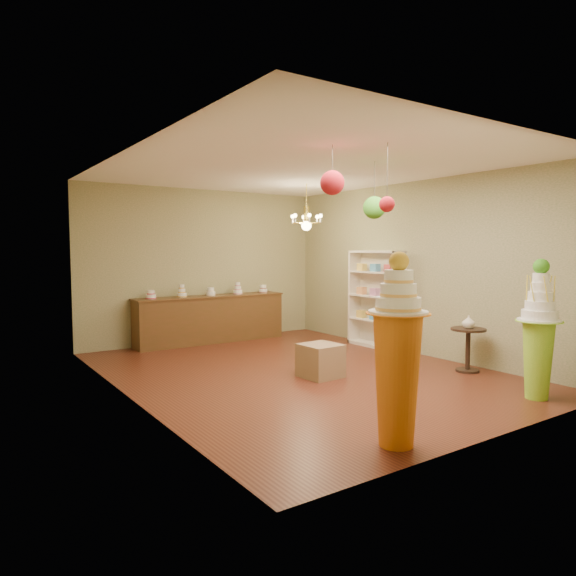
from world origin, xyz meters
TOP-DOWN VIEW (x-y plane):
  - floor at (0.00, 0.00)m, footprint 6.50×6.50m
  - ceiling at (0.00, 0.00)m, footprint 6.50×6.50m
  - wall_back at (0.00, 3.25)m, footprint 5.00×0.04m
  - wall_front at (0.00, -3.25)m, footprint 5.00×0.04m
  - wall_left at (-2.50, 0.00)m, footprint 0.04×6.50m
  - wall_right at (2.50, 0.00)m, footprint 0.04×6.50m
  - pedestal_green at (1.62, -2.76)m, footprint 0.52×0.52m
  - pedestal_orange at (-0.91, -2.85)m, footprint 0.55×0.55m
  - burlap_riser at (0.08, -0.42)m, footprint 0.55×0.55m
  - sideboard at (0.00, 2.97)m, footprint 3.04×0.54m
  - shelving_unit at (2.34, 0.80)m, footprint 0.33×1.20m
  - round_table at (2.10, -1.41)m, footprint 0.67×0.67m
  - vase at (2.10, -1.41)m, footprint 0.21×0.21m
  - pom_red_left at (-0.66, -1.58)m, footprint 0.28×0.28m
  - pom_green_mid at (0.48, -1.06)m, footprint 0.30×0.30m
  - pom_red_right at (-0.25, -2.03)m, footprint 0.17×0.17m
  - chandelier at (1.14, 1.37)m, footprint 0.66×0.66m

SIDE VIEW (x-z plane):
  - floor at x=0.00m, z-range 0.00..0.00m
  - burlap_riser at x=0.08m, z-range 0.00..0.47m
  - round_table at x=2.10m, z-range 0.10..0.75m
  - sideboard at x=0.00m, z-range -0.10..1.06m
  - pedestal_green at x=1.62m, z-range -0.15..1.57m
  - vase at x=2.10m, z-range 0.65..0.85m
  - pedestal_orange at x=-0.91m, z-range -0.14..1.67m
  - shelving_unit at x=2.34m, z-range 0.00..1.80m
  - wall_back at x=0.00m, z-range 0.00..3.00m
  - wall_front at x=0.00m, z-range 0.00..3.00m
  - wall_left at x=-2.50m, z-range 0.00..3.00m
  - wall_right at x=2.50m, z-range 0.00..3.00m
  - chandelier at x=1.14m, z-range 1.88..2.73m
  - pom_red_right at x=-0.25m, z-range 1.94..2.71m
  - pom_green_mid at x=0.48m, z-range 2.00..2.77m
  - pom_red_left at x=-0.66m, z-range 2.29..2.86m
  - ceiling at x=0.00m, z-range 3.00..3.00m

